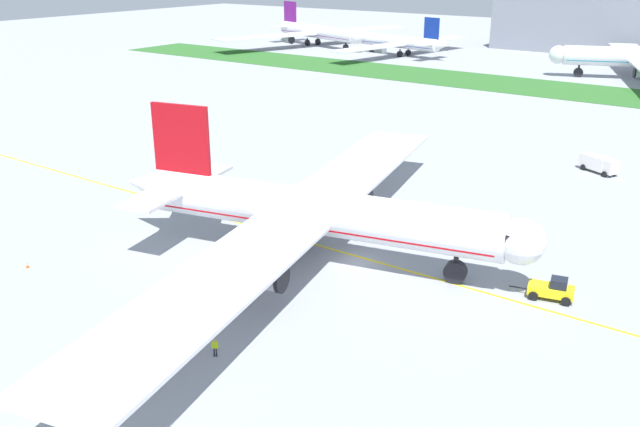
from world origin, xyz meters
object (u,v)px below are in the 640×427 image
at_px(pushback_tug, 552,289).
at_px(parked_airliner_far_right, 638,58).
at_px(ground_crew_wingwalker_port, 215,346).
at_px(traffic_cone_near_nose, 27,265).
at_px(airliner_foreground, 312,212).
at_px(service_truck_baggage_loader, 599,163).
at_px(parked_airliner_far_left, 317,32).
at_px(parked_airliner_far_centre, 400,42).

xyz_separation_m(pushback_tug, parked_airliner_far_right, (-22.94, 137.61, 4.59)).
relative_size(pushback_tug, ground_crew_wingwalker_port, 3.76).
height_order(ground_crew_wingwalker_port, traffic_cone_near_nose, ground_crew_wingwalker_port).
relative_size(pushback_tug, traffic_cone_near_nose, 10.57).
height_order(airliner_foreground, parked_airliner_far_right, parked_airliner_far_right).
xyz_separation_m(service_truck_baggage_loader, parked_airliner_far_left, (-125.65, 100.38, 3.58)).
height_order(pushback_tug, traffic_cone_near_nose, pushback_tug).
bearing_deg(traffic_cone_near_nose, ground_crew_wingwalker_port, -2.00).
bearing_deg(airliner_foreground, pushback_tug, 13.11).
xyz_separation_m(traffic_cone_near_nose, service_truck_baggage_loader, (39.80, 70.54, 1.14)).
distance_m(ground_crew_wingwalker_port, service_truck_baggage_loader, 72.44).
xyz_separation_m(ground_crew_wingwalker_port, parked_airliner_far_centre, (-77.14, 167.09, 3.37)).
relative_size(traffic_cone_near_nose, parked_airliner_far_left, 0.01).
relative_size(airliner_foreground, parked_airliner_far_centre, 1.25).
height_order(service_truck_baggage_loader, parked_airliner_far_centre, parked_airliner_far_centre).
xyz_separation_m(pushback_tug, ground_crew_wingwalker_port, (-19.23, -26.36, -0.03)).
xyz_separation_m(traffic_cone_near_nose, parked_airliner_far_centre, (-48.84, 166.10, 4.08)).
bearing_deg(parked_airliner_far_right, parked_airliner_far_centre, 177.57).
relative_size(parked_airliner_far_left, parked_airliner_far_right, 1.15).
distance_m(pushback_tug, parked_airliner_far_centre, 170.59).
height_order(ground_crew_wingwalker_port, service_truck_baggage_loader, service_truck_baggage_loader).
bearing_deg(ground_crew_wingwalker_port, airliner_foreground, 104.25).
bearing_deg(airliner_foreground, parked_airliner_far_centre, 116.15).
height_order(airliner_foreground, parked_airliner_far_centre, airliner_foreground).
distance_m(traffic_cone_near_nose, parked_airliner_far_right, 164.91).
bearing_deg(parked_airliner_far_left, parked_airliner_far_right, -4.11).
distance_m(service_truck_baggage_loader, parked_airliner_far_right, 93.78).
bearing_deg(airliner_foreground, service_truck_baggage_loader, 71.78).
relative_size(traffic_cone_near_nose, parked_airliner_far_right, 0.01).
height_order(traffic_cone_near_nose, service_truck_baggage_loader, service_truck_baggage_loader).
bearing_deg(parked_airliner_far_left, ground_crew_wingwalker_port, -56.41).
bearing_deg(parked_airliner_far_centre, airliner_foreground, -63.85).
bearing_deg(pushback_tug, parked_airliner_far_right, 99.46).
distance_m(ground_crew_wingwalker_port, parked_airliner_far_left, 206.39).
bearing_deg(traffic_cone_near_nose, airliner_foreground, 40.48).
height_order(pushback_tug, ground_crew_wingwalker_port, pushback_tug).
distance_m(service_truck_baggage_loader, parked_airliner_far_left, 160.86).
bearing_deg(parked_airliner_far_right, airliner_foreground, -90.62).
relative_size(ground_crew_wingwalker_port, traffic_cone_near_nose, 2.81).
bearing_deg(parked_airliner_far_right, service_truck_baggage_loader, -80.66).
bearing_deg(ground_crew_wingwalker_port, parked_airliner_far_left, 123.59).
xyz_separation_m(airliner_foreground, ground_crew_wingwalker_port, (5.25, -20.66, -4.35)).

